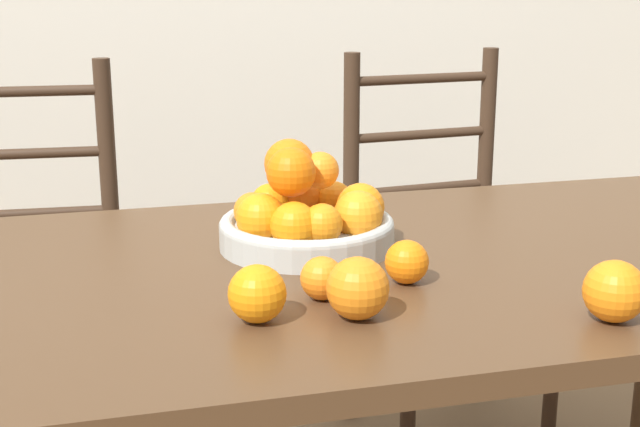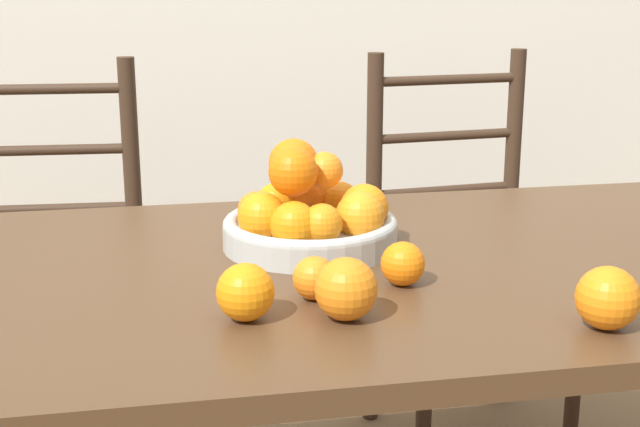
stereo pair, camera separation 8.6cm
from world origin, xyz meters
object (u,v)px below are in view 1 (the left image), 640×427
at_px(orange_loose_3, 615,291).
at_px(chair_left, 24,292).
at_px(orange_loose_0, 407,262).
at_px(orange_loose_4, 322,278).
at_px(fruit_bowl, 307,216).
at_px(chair_right, 442,257).
at_px(orange_loose_1, 358,288).
at_px(orange_loose_2, 257,294).

bearing_deg(orange_loose_3, chair_left, 128.17).
height_order(orange_loose_3, chair_left, chair_left).
bearing_deg(orange_loose_0, orange_loose_4, -166.57).
bearing_deg(orange_loose_0, fruit_bowl, 115.47).
relative_size(fruit_bowl, orange_loose_0, 4.46).
bearing_deg(orange_loose_0, chair_right, 64.01).
bearing_deg(orange_loose_1, chair_right, 61.41).
height_order(orange_loose_3, orange_loose_4, orange_loose_3).
bearing_deg(chair_left, orange_loose_4, -57.61).
xyz_separation_m(orange_loose_1, orange_loose_2, (-0.13, 0.02, -0.00)).
xyz_separation_m(orange_loose_0, chair_left, (-0.59, 0.81, -0.28)).
bearing_deg(orange_loose_2, chair_right, 55.06).
bearing_deg(orange_loose_3, orange_loose_2, 165.66).
bearing_deg(chair_left, chair_right, 3.97).
distance_m(orange_loose_2, orange_loose_4, 0.12).
relative_size(orange_loose_1, orange_loose_4, 1.36).
relative_size(orange_loose_2, orange_loose_3, 0.94).
xyz_separation_m(orange_loose_4, chair_left, (-0.46, 0.85, -0.28)).
xyz_separation_m(fruit_bowl, orange_loose_2, (-0.14, -0.29, -0.01)).
bearing_deg(orange_loose_3, orange_loose_4, 153.54).
bearing_deg(orange_loose_0, orange_loose_3, -44.25).
distance_m(orange_loose_3, chair_left, 1.33).
relative_size(orange_loose_1, chair_right, 0.09).
bearing_deg(orange_loose_0, orange_loose_1, -134.11).
bearing_deg(orange_loose_2, orange_loose_1, -9.71).
bearing_deg(orange_loose_3, chair_right, 79.40).
height_order(orange_loose_1, chair_right, chair_right).
relative_size(orange_loose_0, chair_right, 0.07).
xyz_separation_m(orange_loose_0, orange_loose_3, (0.21, -0.20, 0.01)).
height_order(fruit_bowl, chair_left, chair_left).
height_order(orange_loose_1, orange_loose_3, orange_loose_1).
relative_size(chair_left, chair_right, 1.00).
relative_size(orange_loose_3, chair_left, 0.08).
distance_m(orange_loose_1, chair_left, 1.08).
height_order(fruit_bowl, orange_loose_3, fruit_bowl).
distance_m(fruit_bowl, orange_loose_1, 0.32).
bearing_deg(orange_loose_1, orange_loose_4, 108.76).
bearing_deg(chair_right, fruit_bowl, -134.23).
xyz_separation_m(orange_loose_1, orange_loose_4, (-0.03, 0.08, -0.01)).
xyz_separation_m(fruit_bowl, orange_loose_3, (0.30, -0.41, -0.01)).
height_order(orange_loose_2, chair_right, chair_right).
bearing_deg(orange_loose_0, chair_left, 126.00).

